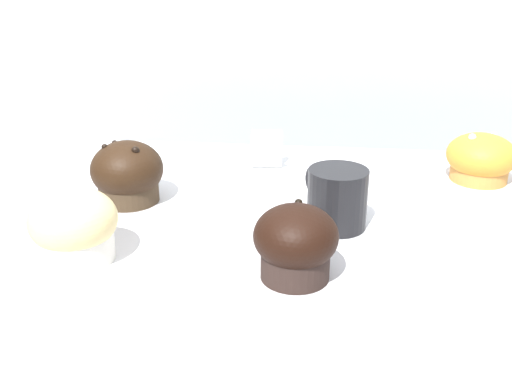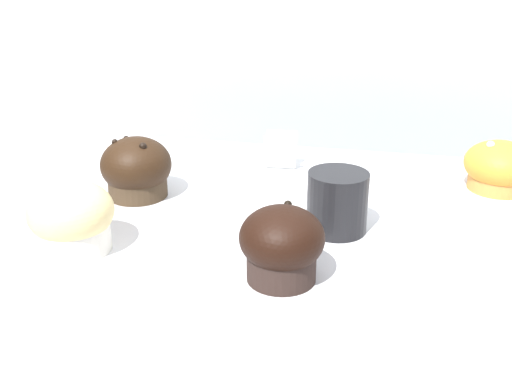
{
  "view_description": "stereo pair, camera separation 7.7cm",
  "coord_description": "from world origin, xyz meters",
  "px_view_note": "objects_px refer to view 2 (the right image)",
  "views": [
    {
      "loc": [
        -0.07,
        -0.73,
        1.3
      ],
      "look_at": [
        -0.15,
        -0.02,
        1.0
      ],
      "focal_mm": 42.0,
      "sensor_mm": 36.0,
      "label": 1
    },
    {
      "loc": [
        0.01,
        -0.72,
        1.3
      ],
      "look_at": [
        -0.15,
        -0.02,
        1.0
      ],
      "focal_mm": 42.0,
      "sensor_mm": 36.0,
      "label": 2
    }
  ],
  "objects_px": {
    "muffin_back_right": "(72,218)",
    "coffee_cup": "(337,200)",
    "muffin_back_left": "(500,167)",
    "muffin_front_center": "(282,245)",
    "muffin_front_left": "(136,169)"
  },
  "relations": [
    {
      "from": "muffin_back_left",
      "to": "muffin_front_left",
      "type": "relative_size",
      "value": 1.03
    },
    {
      "from": "muffin_front_left",
      "to": "coffee_cup",
      "type": "relative_size",
      "value": 0.95
    },
    {
      "from": "muffin_back_right",
      "to": "muffin_back_left",
      "type": "bearing_deg",
      "value": 30.88
    },
    {
      "from": "muffin_back_right",
      "to": "coffee_cup",
      "type": "relative_size",
      "value": 0.94
    },
    {
      "from": "muffin_front_center",
      "to": "muffin_front_left",
      "type": "relative_size",
      "value": 0.91
    },
    {
      "from": "muffin_back_right",
      "to": "coffee_cup",
      "type": "bearing_deg",
      "value": 22.34
    },
    {
      "from": "muffin_front_center",
      "to": "coffee_cup",
      "type": "height_order",
      "value": "muffin_front_center"
    },
    {
      "from": "muffin_back_left",
      "to": "muffin_back_right",
      "type": "height_order",
      "value": "muffin_back_right"
    },
    {
      "from": "muffin_back_left",
      "to": "coffee_cup",
      "type": "xyz_separation_m",
      "value": [
        -0.23,
        -0.19,
        0.01
      ]
    },
    {
      "from": "muffin_front_center",
      "to": "muffin_back_left",
      "type": "xyz_separation_m",
      "value": [
        0.27,
        0.33,
        -0.01
      ]
    },
    {
      "from": "muffin_front_center",
      "to": "muffin_back_left",
      "type": "bearing_deg",
      "value": 50.43
    },
    {
      "from": "muffin_back_right",
      "to": "muffin_front_left",
      "type": "distance_m",
      "value": 0.18
    },
    {
      "from": "muffin_front_left",
      "to": "coffee_cup",
      "type": "distance_m",
      "value": 0.3
    },
    {
      "from": "coffee_cup",
      "to": "muffin_front_left",
      "type": "bearing_deg",
      "value": 170.04
    },
    {
      "from": "muffin_front_center",
      "to": "muffin_back_right",
      "type": "distance_m",
      "value": 0.26
    }
  ]
}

